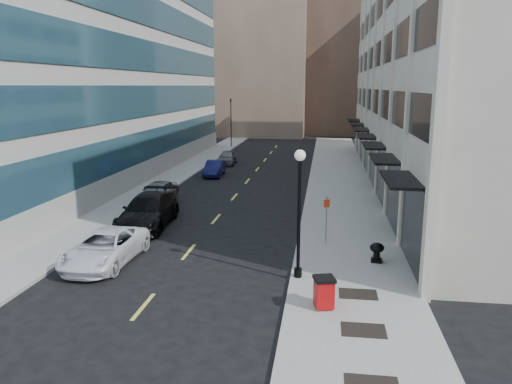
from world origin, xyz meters
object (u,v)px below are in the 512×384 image
(car_silver_sedan, at_px, (158,192))
(traffic_signal, at_px, (231,102))
(car_white_van, at_px, (105,248))
(car_blue_sedan, at_px, (214,168))
(lamppost, at_px, (299,202))
(urn_planter, at_px, (377,250))
(car_grey_sedan, at_px, (227,157))
(sign_post, at_px, (327,214))
(car_black_pickup, at_px, (148,211))
(trash_bin, at_px, (324,291))

(car_silver_sedan, bearing_deg, traffic_signal, 94.11)
(car_white_van, distance_m, car_blue_sedan, 22.00)
(traffic_signal, bearing_deg, car_white_van, -86.87)
(lamppost, distance_m, urn_planter, 4.74)
(car_blue_sedan, bearing_deg, car_grey_sedan, 89.23)
(car_grey_sedan, relative_size, sign_post, 1.70)
(car_black_pickup, height_order, urn_planter, car_black_pickup)
(lamppost, bearing_deg, traffic_signal, 104.17)
(car_white_van, height_order, sign_post, sign_post)
(traffic_signal, distance_m, trash_bin, 47.31)
(car_black_pickup, relative_size, sign_post, 2.53)
(trash_bin, distance_m, urn_planter, 5.46)
(car_grey_sedan, height_order, sign_post, sign_post)
(trash_bin, height_order, sign_post, sign_post)
(car_white_van, xyz_separation_m, car_silver_sedan, (-1.51, 11.49, 0.00))
(car_silver_sedan, relative_size, sign_post, 1.80)
(traffic_signal, relative_size, urn_planter, 8.16)
(traffic_signal, distance_m, car_silver_sedan, 30.93)
(car_silver_sedan, bearing_deg, car_grey_sedan, 88.09)
(car_white_van, bearing_deg, urn_planter, 8.45)
(car_black_pickup, xyz_separation_m, sign_post, (9.78, -2.37, 0.81))
(car_silver_sedan, distance_m, car_grey_sedan, 17.10)
(car_grey_sedan, bearing_deg, sign_post, -72.02)
(sign_post, xyz_separation_m, urn_planter, (2.20, -2.18, -1.02))
(lamppost, distance_m, sign_post, 4.79)
(car_grey_sedan, distance_m, urn_planter, 29.62)
(trash_bin, bearing_deg, car_silver_sedan, 111.70)
(trash_bin, height_order, urn_planter, trash_bin)
(car_white_van, relative_size, lamppost, 0.99)
(car_white_van, bearing_deg, traffic_signal, 94.65)
(car_white_van, xyz_separation_m, urn_planter, (11.80, 1.43, -0.06))
(lamppost, bearing_deg, car_blue_sedan, 110.46)
(urn_planter, bearing_deg, sign_post, 135.33)
(car_blue_sedan, distance_m, urn_planter, 23.71)
(lamppost, bearing_deg, car_grey_sedan, 106.45)
(traffic_signal, bearing_deg, trash_bin, -75.42)
(car_white_van, height_order, car_black_pickup, car_black_pickup)
(car_blue_sedan, height_order, urn_planter, car_blue_sedan)
(car_silver_sedan, distance_m, trash_bin, 18.65)
(car_black_pickup, height_order, sign_post, sign_post)
(car_silver_sedan, distance_m, urn_planter, 16.68)
(car_white_van, relative_size, car_grey_sedan, 1.29)
(lamppost, xyz_separation_m, sign_post, (1.10, 4.40, -1.55))
(car_grey_sedan, distance_m, lamppost, 30.68)
(car_blue_sedan, height_order, car_grey_sedan, car_grey_sedan)
(car_black_pickup, distance_m, car_silver_sedan, 5.67)
(car_grey_sedan, distance_m, trash_bin, 33.50)
(traffic_signal, height_order, urn_planter, traffic_signal)
(car_white_van, distance_m, sign_post, 10.30)
(car_white_van, xyz_separation_m, trash_bin, (9.54, -3.54, 0.03))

